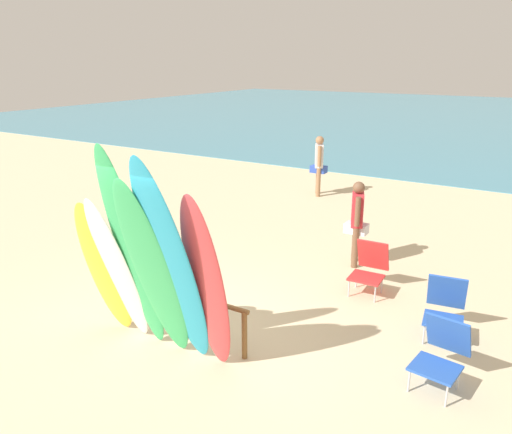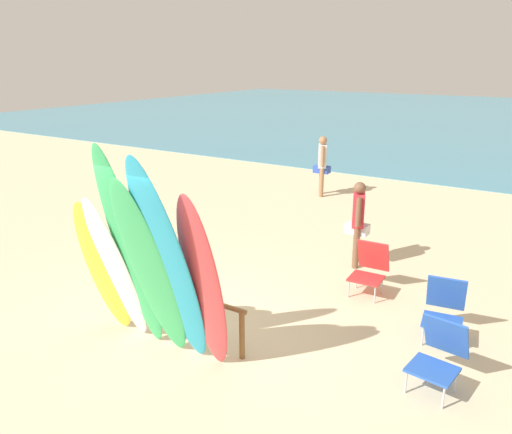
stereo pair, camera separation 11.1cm
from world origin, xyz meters
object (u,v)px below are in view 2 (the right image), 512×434
beachgoer_near_rack (322,162)px  beach_chair_striped (370,267)px  surfboard_rack (180,302)px  surfboard_yellow_0 (104,269)px  surfboard_white_1 (116,271)px  beach_chair_blue (440,352)px  surfboard_red_5 (204,286)px  surfboard_teal_4 (170,269)px  beachgoer_photographing (358,218)px  surfboard_green_2 (130,253)px  surfboard_green_3 (151,274)px  beach_chair_red (444,307)px

beachgoer_near_rack → beach_chair_striped: bearing=-173.9°
surfboard_rack → surfboard_yellow_0: bearing=-146.4°
surfboard_white_1 → beach_chair_blue: bearing=24.1°
surfboard_yellow_0 → surfboard_white_1: size_ratio=0.94×
surfboard_red_5 → surfboard_teal_4: bearing=-154.2°
beach_chair_blue → beachgoer_photographing: bearing=134.1°
surfboard_red_5 → beach_chair_striped: (0.83, 3.19, -0.73)m
surfboard_green_2 → surfboard_green_3: surfboard_green_2 is taller
surfboard_red_5 → beachgoer_photographing: 4.14m
surfboard_teal_4 → surfboard_green_2: bearing=172.4°
surfboard_yellow_0 → surfboard_green_3: (1.02, -0.17, 0.24)m
surfboard_green_2 → beachgoer_near_rack: bearing=97.0°
surfboard_green_3 → beach_chair_striped: bearing=63.7°
surfboard_green_2 → beachgoer_photographing: (1.24, 4.23, -0.49)m
surfboard_yellow_0 → beachgoer_photographing: surfboard_yellow_0 is taller
beach_chair_red → beach_chair_striped: beach_chair_striped is taller
surfboard_teal_4 → beach_chair_red: 3.70m
beach_chair_red → surfboard_white_1: bearing=-153.3°
surfboard_rack → surfboard_green_3: (0.22, -0.70, 0.72)m
beach_chair_striped → beachgoer_near_rack: bearing=119.9°
surfboard_red_5 → surfboard_white_1: bearing=177.6°
surfboard_red_5 → beachgoer_near_rack: size_ratio=1.46×
surfboard_yellow_0 → surfboard_white_1: bearing=-12.2°
surfboard_teal_4 → beach_chair_blue: (2.66, 1.45, -0.94)m
surfboard_rack → surfboard_teal_4: (0.52, -0.71, 0.86)m
surfboard_green_2 → beach_chair_blue: bearing=20.0°
surfboard_yellow_0 → beach_chair_striped: surfboard_yellow_0 is taller
surfboard_white_1 → beach_chair_red: 4.32m
beachgoer_near_rack → beach_chair_red: 7.39m
beachgoer_near_rack → surfboard_green_3: bearing=165.4°
surfboard_rack → surfboard_yellow_0: (-0.80, -0.53, 0.48)m
beachgoer_near_rack → beach_chair_blue: 8.44m
surfboard_green_3 → beach_chair_striped: surfboard_green_3 is taller
surfboard_rack → beach_chair_striped: beach_chair_striped is taller
beach_chair_blue → surfboard_green_2: bearing=-150.1°
surfboard_white_1 → beach_chair_blue: (3.71, 1.31, -0.61)m
surfboard_yellow_0 → surfboard_white_1: surfboard_white_1 is taller
surfboard_rack → beach_chair_red: (2.98, 1.89, -0.08)m
surfboard_green_3 → beachgoer_photographing: bearing=75.8°
surfboard_green_2 → beach_chair_red: 4.15m
surfboard_red_5 → beachgoer_near_rack: bearing=102.0°
surfboard_teal_4 → surfboard_rack: bearing=124.7°
surfboard_white_1 → surfboard_green_2: (0.35, -0.07, 0.34)m
beach_chair_striped → surfboard_red_5: bearing=-107.2°
surfboard_rack → beachgoer_near_rack: 7.87m
surfboard_white_1 → surfboard_green_3: size_ratio=0.83×
surfboard_white_1 → surfboard_red_5: 1.36m
surfboard_white_1 → beach_chair_red: surfboard_white_1 is taller
beachgoer_near_rack → beachgoer_photographing: (2.63, -4.11, -0.04)m
surfboard_green_3 → beach_chair_blue: bearing=23.0°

